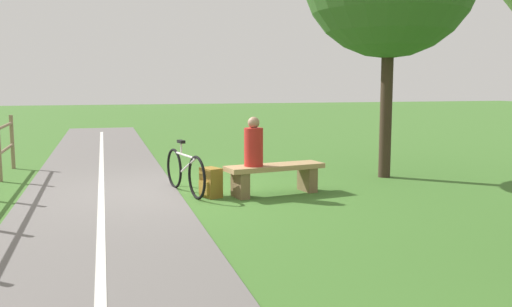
# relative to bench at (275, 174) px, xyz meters

# --- Properties ---
(ground_plane) EXTENTS (80.00, 80.00, 0.00)m
(ground_plane) POSITION_rel_bench_xyz_m (1.54, -0.71, -0.34)
(ground_plane) COLOR #3D6B28
(paved_path) EXTENTS (2.79, 36.02, 0.02)m
(paved_path) POSITION_rel_bench_xyz_m (2.78, 3.29, -0.33)
(paved_path) COLOR #66605E
(paved_path) RESTS_ON ground_plane
(path_centre_line) EXTENTS (0.37, 32.00, 0.00)m
(path_centre_line) POSITION_rel_bench_xyz_m (2.78, 3.29, -0.32)
(path_centre_line) COLOR silver
(path_centre_line) RESTS_ON paved_path
(bench) EXTENTS (1.71, 0.73, 0.49)m
(bench) POSITION_rel_bench_xyz_m (0.00, 0.00, 0.00)
(bench) COLOR #A88456
(bench) RESTS_ON ground_plane
(person_seated) EXTENTS (0.35, 0.35, 0.79)m
(person_seated) POSITION_rel_bench_xyz_m (0.38, 0.06, 0.50)
(person_seated) COLOR #B2231E
(person_seated) RESTS_ON bench
(bicycle) EXTENTS (0.39, 1.72, 0.87)m
(bicycle) POSITION_rel_bench_xyz_m (1.41, -0.47, 0.03)
(bicycle) COLOR black
(bicycle) RESTS_ON ground_plane
(backpack) EXTENTS (0.36, 0.40, 0.47)m
(backpack) POSITION_rel_bench_xyz_m (1.06, -0.06, -0.10)
(backpack) COLOR olive
(backpack) RESTS_ON ground_plane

